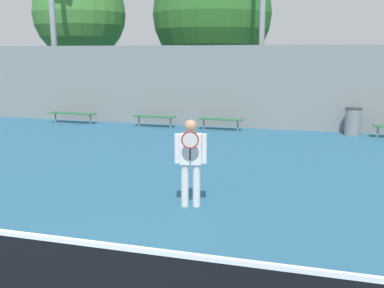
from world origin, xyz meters
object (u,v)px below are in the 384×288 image
object	(u,v)px
tennis_player	(191,157)
bench_courtside_far	(221,120)
bench_adjacent_court	(73,114)
tennis_net	(22,280)
trash_bin	(353,121)
tree_green_broad	(212,14)
bench_by_gate	(154,117)
tree_green_tall	(80,14)

from	to	relation	value
tennis_player	bench_courtside_far	world-z (taller)	tennis_player
bench_adjacent_court	tennis_net	bearing A→B (deg)	-61.60
bench_courtside_far	trash_bin	size ratio (longest dim) A/B	1.69
tennis_net	trash_bin	bearing A→B (deg)	72.46
tennis_player	tree_green_broad	distance (m)	14.89
bench_adjacent_court	trash_bin	xyz separation A→B (m)	(10.77, 0.20, 0.10)
bench_by_gate	tree_green_broad	xyz separation A→B (m)	(0.89, 5.73, 4.24)
bench_by_gate	tree_green_broad	bearing A→B (deg)	81.16
trash_bin	tree_green_tall	xyz separation A→B (m)	(-13.24, 5.16, 4.28)
bench_adjacent_court	tree_green_broad	xyz separation A→B (m)	(4.43, 5.73, 4.24)
tree_green_broad	tree_green_tall	bearing A→B (deg)	-176.93
bench_adjacent_court	tree_green_tall	bearing A→B (deg)	114.73
tennis_net	bench_adjacent_court	bearing A→B (deg)	118.40
trash_bin	tree_green_broad	bearing A→B (deg)	138.91
tennis_player	bench_adjacent_court	bearing A→B (deg)	117.52
tennis_net	tennis_player	xyz separation A→B (m)	(0.63, 4.10, 0.40)
trash_bin	bench_adjacent_court	bearing A→B (deg)	-178.92
tennis_net	tree_green_tall	distance (m)	20.54
bench_by_gate	tree_green_tall	world-z (taller)	tree_green_tall
tennis_net	bench_by_gate	size ratio (longest dim) A/B	6.86
tennis_net	bench_courtside_far	world-z (taller)	tennis_net
bench_courtside_far	tree_green_tall	size ratio (longest dim) A/B	0.23
tennis_net	tree_green_tall	size ratio (longest dim) A/B	1.57
tennis_player	bench_courtside_far	xyz separation A→B (m)	(-1.24, 8.39, -0.56)
bench_adjacent_court	tree_green_tall	distance (m)	7.35
bench_adjacent_court	tree_green_broad	bearing A→B (deg)	52.28
trash_bin	tree_green_tall	bearing A→B (deg)	158.72
bench_adjacent_court	tree_green_tall	xyz separation A→B (m)	(-2.47, 5.36, 4.38)
bench_adjacent_court	trash_bin	size ratio (longest dim) A/B	2.08
bench_by_gate	tree_green_broad	size ratio (longest dim) A/B	0.22
tennis_net	tennis_player	bearing A→B (deg)	81.30
bench_courtside_far	tennis_net	bearing A→B (deg)	-87.18
bench_adjacent_court	tree_green_broad	world-z (taller)	tree_green_broad
tennis_player	tree_green_tall	distance (m)	17.35
tree_green_broad	bench_adjacent_court	bearing A→B (deg)	-127.72
bench_courtside_far	tree_green_broad	xyz separation A→B (m)	(-1.71, 5.73, 4.24)
tennis_player	tree_green_tall	world-z (taller)	tree_green_tall
tennis_net	tree_green_broad	xyz separation A→B (m)	(-2.32, 18.23, 4.08)
tennis_player	trash_bin	xyz separation A→B (m)	(3.39, 8.60, -0.46)
tree_green_tall	trash_bin	bearing A→B (deg)	-21.28
tennis_net	bench_courtside_far	distance (m)	12.51
bench_adjacent_court	tree_green_tall	size ratio (longest dim) A/B	0.28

